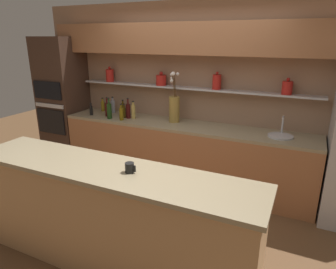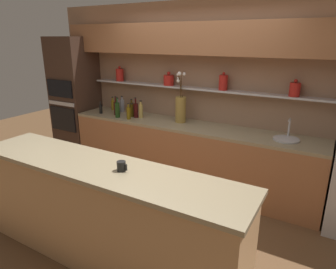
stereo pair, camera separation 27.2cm
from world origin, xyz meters
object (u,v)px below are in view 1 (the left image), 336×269
Objects in this scene: flower_vase at (174,107)px; bottle_spirit_3 at (133,111)px; bottle_wine_6 at (107,109)px; bottle_oil_8 at (121,114)px; bottle_sauce_5 at (91,110)px; bottle_oil_7 at (123,109)px; bottle_oil_4 at (124,112)px; bottle_spirit_9 at (109,108)px; bottle_oil_10 at (103,106)px; oven_tower at (63,101)px; coffee_mug at (130,168)px; bottle_wine_0 at (128,111)px; sink_fixture at (281,135)px; bottle_wine_2 at (109,111)px; bottle_spirit_1 at (113,106)px.

bottle_spirit_3 is at bearing -172.46° from flower_vase.
bottle_oil_8 is (0.33, -0.11, -0.01)m from bottle_wine_6.
bottle_spirit_3 reaches higher than bottle_sauce_5.
bottle_oil_7 is (0.17, 0.19, -0.02)m from bottle_wine_6.
bottle_oil_4 is 0.35m from bottle_spirit_9.
bottle_oil_4 is at bearing -20.67° from bottle_oil_10.
oven_tower is 3.12m from coffee_mug.
flower_vase is 2.73× the size of bottle_spirit_3.
sink_fixture is at bearing 1.18° from bottle_wine_0.
bottle_oil_4 is (0.17, 0.15, -0.04)m from bottle_wine_2.
bottle_wine_6 is at bearing -173.01° from bottle_spirit_3.
bottle_oil_8 is at bearing -60.94° from bottle_oil_7.
bottle_oil_7 reaches higher than bottle_oil_10.
flower_vase is 1.15m from bottle_spirit_1.
flower_vase is at bearing 8.92° from bottle_wine_0.
bottle_spirit_3 is 0.50m from bottle_spirit_9.
bottle_oil_4 is (-2.29, -0.04, 0.06)m from sink_fixture.
bottle_oil_10 is 2.34× the size of coffee_mug.
flower_vase is at bearing 103.26° from coffee_mug.
bottle_wine_0 reaches higher than bottle_oil_10.
coffee_mug is (1.55, -1.80, 0.03)m from bottle_wine_6.
oven_tower is 6.89× the size of sink_fixture.
sink_fixture is at bearing 4.67° from bottle_oil_8.
bottle_oil_7 is at bearing 19.38° from bottle_spirit_9.
bottle_oil_10 reaches higher than coffee_mug.
bottle_wine_0 is 3.24× the size of coffee_mug.
bottle_wine_6 is 1.34× the size of bottle_oil_10.
flower_vase reaches higher than coffee_mug.
bottle_spirit_3 reaches higher than bottle_spirit_9.
bottle_wine_2 is at bearing -43.42° from bottle_wine_6.
bottle_spirit_9 is 2.49m from coffee_mug.
bottle_spirit_1 is 1.34× the size of bottle_sauce_5.
coffee_mug is (1.82, -1.75, 0.06)m from bottle_sauce_5.
oven_tower is 8.63× the size of bottle_oil_8.
bottle_wine_2 is 1.21× the size of bottle_spirit_3.
sink_fixture reaches higher than bottle_sauce_5.
bottle_spirit_9 is (-0.06, 0.11, -0.01)m from bottle_wine_6.
bottle_wine_0 is 0.37m from bottle_wine_6.
bottle_spirit_3 is 0.16m from bottle_oil_4.
bottle_spirit_9 is at bearing 168.61° from bottle_wine_0.
bottle_oil_4 is 0.85× the size of bottle_spirit_9.
bottle_spirit_1 reaches higher than coffee_mug.
bottle_oil_10 reaches higher than bottle_sauce_5.
oven_tower is 0.96m from bottle_wine_6.
bottle_spirit_1 is (-2.63, 0.15, 0.09)m from sink_fixture.
bottle_oil_8 is (0.05, -0.14, 0.01)m from bottle_oil_4.
bottle_wine_6 is 0.36m from bottle_oil_10.
bottle_spirit_9 is at bearing 150.11° from bottle_oil_8.
bottle_wine_6 is 3.13× the size of coffee_mug.
bottle_oil_8 reaches higher than bottle_oil_7.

